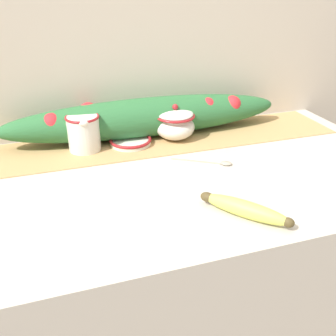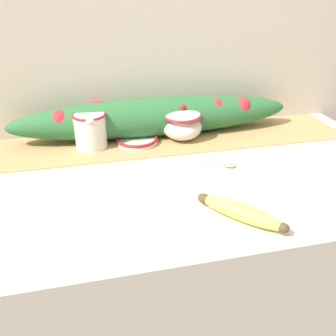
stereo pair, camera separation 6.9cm
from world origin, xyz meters
name	(u,v)px [view 2 (the right image)]	position (x,y,z in m)	size (l,w,h in m)	color
countertop	(174,290)	(0.00, 0.00, 0.46)	(1.45, 0.76, 0.91)	beige
back_wall	(148,48)	(0.00, 0.40, 1.20)	(2.25, 0.04, 2.40)	beige
table_runner	(158,141)	(0.00, 0.24, 0.92)	(1.33, 0.25, 0.00)	tan
cream_pitcher	(90,129)	(-0.22, 0.24, 0.98)	(0.11, 0.13, 0.12)	white
sugar_bowl	(182,124)	(0.09, 0.24, 0.97)	(0.14, 0.14, 0.12)	white
small_dish	(137,140)	(-0.07, 0.24, 0.93)	(0.14, 0.14, 0.02)	white
banana	(241,212)	(0.09, -0.26, 0.93)	(0.17, 0.20, 0.04)	#CCD156
spoon	(224,165)	(0.15, 0.01, 0.92)	(0.17, 0.11, 0.01)	#A89E89
poinsettia_garland	(154,116)	(0.00, 0.30, 0.99)	(0.99, 0.15, 0.14)	#2D6B38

